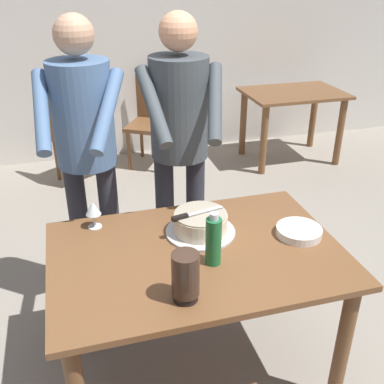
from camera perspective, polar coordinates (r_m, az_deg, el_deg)
ground_plane at (r=2.59m, az=0.52°, el=-21.24°), size 14.00×14.00×0.00m
back_wall at (r=4.89m, az=-10.57°, el=19.80°), size 10.00×0.12×2.70m
main_dining_table at (r=2.16m, az=0.59°, el=-10.12°), size 1.33×0.89×0.75m
cake_on_platter at (r=2.20m, az=1.07°, el=-4.00°), size 0.34×0.34×0.11m
cake_knife at (r=2.14m, az=-0.61°, el=-2.98°), size 0.27×0.08×0.02m
plate_stack at (r=2.26m, az=13.30°, el=-4.87°), size 0.22×0.22×0.04m
wine_glass_near at (r=2.27m, az=-12.32°, el=-2.09°), size 0.08×0.08×0.14m
water_bottle at (r=1.96m, az=2.71°, el=-6.10°), size 0.07×0.07×0.25m
hurricane_lamp at (r=1.77m, az=-0.82°, el=-10.60°), size 0.11×0.11×0.21m
person_cutting_cake at (r=2.53m, az=-1.54°, el=7.19°), size 0.47×0.56×1.72m
person_standing_beside at (r=2.49m, az=-13.23°, el=6.15°), size 0.47×0.58×1.72m
background_table at (r=4.90m, az=12.48°, el=10.37°), size 1.00×0.70×0.74m
background_chair_1 at (r=4.42m, az=-14.62°, el=7.14°), size 0.61×0.61×0.90m
background_chair_2 at (r=4.75m, az=-4.90°, el=9.28°), size 0.60×0.60×0.90m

